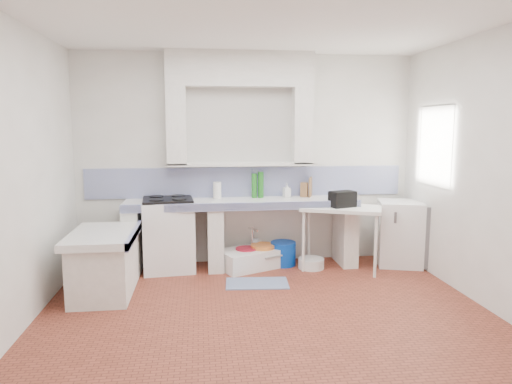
{
  "coord_description": "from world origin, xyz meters",
  "views": [
    {
      "loc": [
        -0.64,
        -4.22,
        1.85
      ],
      "look_at": [
        0.0,
        1.0,
        1.1
      ],
      "focal_mm": 32.53,
      "sensor_mm": 36.0,
      "label": 1
    }
  ],
  "objects": [
    {
      "name": "floor",
      "position": [
        0.0,
        0.0,
        0.0
      ],
      "size": [
        4.5,
        4.5,
        0.0
      ],
      "primitive_type": "plane",
      "color": "brown",
      "rests_on": "ground"
    },
    {
      "name": "ceiling",
      "position": [
        0.0,
        0.0,
        2.8
      ],
      "size": [
        4.5,
        4.5,
        0.0
      ],
      "primitive_type": "plane",
      "rotation": [
        3.14,
        0.0,
        0.0
      ],
      "color": "white",
      "rests_on": "ground"
    },
    {
      "name": "wall_back",
      "position": [
        0.0,
        2.0,
        1.4
      ],
      "size": [
        4.5,
        0.0,
        4.5
      ],
      "primitive_type": "plane",
      "rotation": [
        1.57,
        0.0,
        0.0
      ],
      "color": "white",
      "rests_on": "ground"
    },
    {
      "name": "wall_front",
      "position": [
        0.0,
        -2.0,
        1.4
      ],
      "size": [
        4.5,
        0.0,
        4.5
      ],
      "primitive_type": "plane",
      "rotation": [
        -1.57,
        0.0,
        0.0
      ],
      "color": "white",
      "rests_on": "ground"
    },
    {
      "name": "wall_left",
      "position": [
        -2.25,
        0.0,
        1.4
      ],
      "size": [
        0.0,
        4.5,
        4.5
      ],
      "primitive_type": "plane",
      "rotation": [
        1.57,
        0.0,
        1.57
      ],
      "color": "white",
      "rests_on": "ground"
    },
    {
      "name": "wall_right",
      "position": [
        2.25,
        0.0,
        1.4
      ],
      "size": [
        0.0,
        4.5,
        4.5
      ],
      "primitive_type": "plane",
      "rotation": [
        1.57,
        0.0,
        -1.57
      ],
      "color": "white",
      "rests_on": "ground"
    },
    {
      "name": "alcove_mass",
      "position": [
        -0.1,
        1.88,
        2.58
      ],
      "size": [
        1.9,
        0.25,
        0.45
      ],
      "primitive_type": "cube",
      "color": "white",
      "rests_on": "ground"
    },
    {
      "name": "window_frame",
      "position": [
        2.42,
        1.2,
        1.6
      ],
      "size": [
        0.35,
        0.86,
        1.06
      ],
      "primitive_type": "cube",
      "color": "#372311",
      "rests_on": "ground"
    },
    {
      "name": "lace_valance",
      "position": [
        2.28,
        1.2,
        1.98
      ],
      "size": [
        0.01,
        0.84,
        0.24
      ],
      "primitive_type": "cube",
      "color": "white",
      "rests_on": "ground"
    },
    {
      "name": "counter_slab",
      "position": [
        -0.1,
        1.7,
        0.86
      ],
      "size": [
        3.0,
        0.6,
        0.08
      ],
      "primitive_type": "cube",
      "color": "white",
      "rests_on": "ground"
    },
    {
      "name": "counter_lip",
      "position": [
        -0.1,
        1.42,
        0.86
      ],
      "size": [
        3.0,
        0.04,
        0.1
      ],
      "primitive_type": "cube",
      "color": "navy",
      "rests_on": "ground"
    },
    {
      "name": "counter_pier_left",
      "position": [
        -1.5,
        1.7,
        0.41
      ],
      "size": [
        0.2,
        0.55,
        0.82
      ],
      "primitive_type": "cube",
      "color": "white",
      "rests_on": "ground"
    },
    {
      "name": "counter_pier_mid",
      "position": [
        -0.45,
        1.7,
        0.41
      ],
      "size": [
        0.2,
        0.55,
        0.82
      ],
      "primitive_type": "cube",
      "color": "white",
      "rests_on": "ground"
    },
    {
      "name": "counter_pier_right",
      "position": [
        1.3,
        1.7,
        0.41
      ],
      "size": [
        0.2,
        0.55,
        0.82
      ],
      "primitive_type": "cube",
      "color": "white",
      "rests_on": "ground"
    },
    {
      "name": "peninsula_top",
      "position": [
        -1.7,
        0.9,
        0.66
      ],
      "size": [
        0.7,
        1.1,
        0.08
      ],
      "primitive_type": "cube",
      "color": "white",
      "rests_on": "ground"
    },
    {
      "name": "peninsula_base",
      "position": [
        -1.7,
        0.9,
        0.31
      ],
      "size": [
        0.6,
        1.0,
        0.62
      ],
      "primitive_type": "cube",
      "color": "white",
      "rests_on": "ground"
    },
    {
      "name": "peninsula_lip",
      "position": [
        -1.37,
        0.9,
        0.66
      ],
      "size": [
        0.04,
        1.1,
        0.1
      ],
      "primitive_type": "cube",
      "color": "navy",
      "rests_on": "ground"
    },
    {
      "name": "backsplash",
      "position": [
        0.0,
        1.99,
        1.1
      ],
      "size": [
        4.27,
        0.03,
        0.4
      ],
      "primitive_type": "cube",
      "color": "navy",
      "rests_on": "ground"
    },
    {
      "name": "stove",
      "position": [
        -1.05,
        1.71,
        0.45
      ],
      "size": [
        0.69,
        0.67,
        0.91
      ],
      "primitive_type": "cube",
      "rotation": [
        0.0,
        0.0,
        0.09
      ],
      "color": "white",
      "rests_on": "ground"
    },
    {
      "name": "sink",
      "position": [
        0.05,
        1.68,
        0.11
      ],
      "size": [
        1.02,
        0.82,
        0.22
      ],
      "primitive_type": "cube",
      "rotation": [
        0.0,
        0.0,
        0.43
      ],
      "color": "white",
      "rests_on": "ground"
    },
    {
      "name": "side_table",
      "position": [
        1.16,
        1.45,
        0.41
      ],
      "size": [
        1.13,
        0.89,
        0.04
      ],
      "primitive_type": "cube",
      "rotation": [
        0.0,
        0.0,
        -0.4
      ],
      "color": "white",
      "rests_on": "ground"
    },
    {
      "name": "fridge",
      "position": [
        2.01,
        1.57,
        0.43
      ],
      "size": [
        0.69,
        0.69,
        0.86
      ],
      "primitive_type": "cube",
      "rotation": [
        0.0,
        0.0,
        -0.27
      ],
      "color": "white",
      "rests_on": "ground"
    },
    {
      "name": "bucket_red",
      "position": [
        -0.05,
        1.66,
        0.13
      ],
      "size": [
        0.35,
        0.35,
        0.26
      ],
      "primitive_type": "cylinder",
      "rotation": [
        0.0,
        0.0,
        -0.28
      ],
      "color": "#B11229",
      "rests_on": "ground"
    },
    {
      "name": "bucket_orange",
      "position": [
        0.18,
        1.69,
        0.15
      ],
      "size": [
        0.42,
        0.42,
        0.3
      ],
      "primitive_type": "cylinder",
      "rotation": [
        0.0,
        0.0,
        0.42
      ],
      "color": "orange",
      "rests_on": "ground"
    },
    {
      "name": "bucket_blue",
      "position": [
        0.46,
        1.72,
        0.16
      ],
      "size": [
        0.39,
        0.39,
        0.32
      ],
      "primitive_type": "cylinder",
      "rotation": [
        0.0,
        0.0,
        -0.17
      ],
      "color": "#073BAC",
      "rests_on": "ground"
    },
    {
      "name": "basin_white",
      "position": [
        0.79,
        1.53,
        0.07
      ],
      "size": [
        0.39,
        0.39,
        0.13
      ],
      "primitive_type": "cylinder",
      "rotation": [
        0.0,
        0.0,
        -0.17
      ],
      "color": "white",
      "rests_on": "ground"
    },
    {
      "name": "water_bottle_a",
      "position": [
        0.1,
        1.85,
        0.17
      ],
      "size": [
        0.1,
        0.1,
        0.34
      ],
      "primitive_type": "cylinder",
      "rotation": [
        0.0,
        0.0,
        -0.15
      ],
      "color": "silver",
      "rests_on": "ground"
    },
    {
      "name": "water_bottle_b",
      "position": [
        0.11,
        1.85,
        0.14
      ],
      "size": [
        0.1,
        0.1,
        0.28
      ],
      "primitive_type": "cylinder",
      "rotation": [
        0.0,
        0.0,
        0.36
      ],
      "color": "silver",
      "rests_on": "ground"
    },
    {
      "name": "black_bag",
      "position": [
        1.16,
        1.43,
        0.93
      ],
      "size": [
        0.37,
        0.28,
        0.2
      ],
      "primitive_type": "cube",
      "rotation": [
        0.0,
        0.0,
        0.35
      ],
      "color": "black",
      "rests_on": "side_table"
    },
    {
      "name": "green_bottle_a",
      "position": [
        0.08,
        1.85,
        1.06
      ],
      "size": [
        0.09,
        0.09,
        0.33
      ],
      "primitive_type": "cylinder",
      "rotation": [
        0.0,
        0.0,
        -0.29
      ],
      "color": "#1E691E",
      "rests_on": "counter_slab"
    },
    {
      "name": "green_bottle_b",
      "position": [
        0.17,
        1.85,
        1.07
      ],
      "size": [
        0.1,
        0.1,
        0.35
      ],
      "primitive_type": "cylinder",
      "rotation": [
        0.0,
        0.0,
        -0.41
      ],
      "color": "#1E691E",
      "rests_on": "counter_slab"
    },
    {
      "name": "knife_block",
      "position": [
        0.76,
        1.85,
        1.0
      ],
      "size": [
        0.12,
        0.11,
        0.19
      ],
      "primitive_type": "cube",
      "rotation": [
        0.0,
        0.0,
        -0.37
      ],
      "color": "olive",
      "rests_on": "counter_slab"
    },
    {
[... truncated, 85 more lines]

